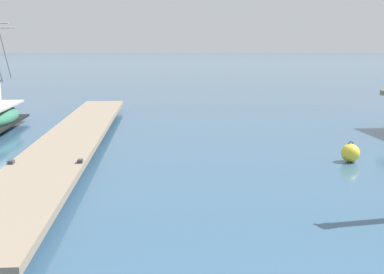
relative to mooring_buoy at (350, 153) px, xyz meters
name	(u,v)px	position (x,y,z in m)	size (l,w,h in m)	color
floating_dock	(73,138)	(-8.06, 1.88, 0.11)	(2.79, 19.61, 0.53)	gray
mooring_buoy	(350,153)	(0.00, 0.00, 0.00)	(0.51, 0.51, 0.58)	yellow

